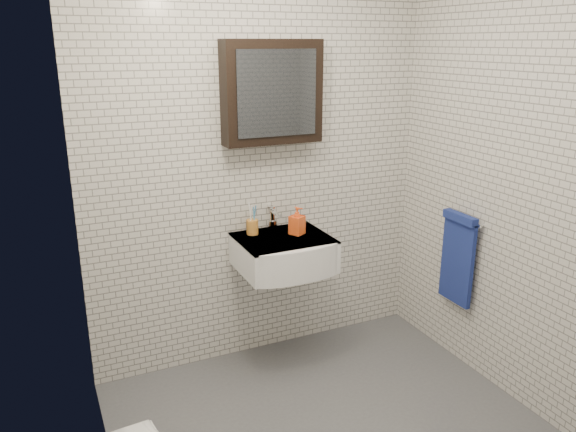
{
  "coord_description": "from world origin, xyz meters",
  "views": [
    {
      "loc": [
        -1.27,
        -2.15,
        1.98
      ],
      "look_at": [
        -0.07,
        0.45,
        1.09
      ],
      "focal_mm": 35.0,
      "sensor_mm": 36.0,
      "label": 1
    }
  ],
  "objects": [
    {
      "name": "faucet",
      "position": [
        0.05,
        0.93,
        0.92
      ],
      "size": [
        0.06,
        0.2,
        0.15
      ],
      "color": "silver",
      "rests_on": "washbasin"
    },
    {
      "name": "mirror_cabinet",
      "position": [
        0.05,
        0.93,
        1.7
      ],
      "size": [
        0.6,
        0.15,
        0.6
      ],
      "color": "black",
      "rests_on": "room_shell"
    },
    {
      "name": "room_shell",
      "position": [
        0.0,
        0.0,
        1.47
      ],
      "size": [
        2.22,
        2.02,
        2.51
      ],
      "color": "silver",
      "rests_on": "ground"
    },
    {
      "name": "towel_rail",
      "position": [
        1.04,
        0.35,
        0.72
      ],
      "size": [
        0.09,
        0.3,
        0.58
      ],
      "color": "silver",
      "rests_on": "room_shell"
    },
    {
      "name": "washbasin",
      "position": [
        0.05,
        0.73,
        0.76
      ],
      "size": [
        0.55,
        0.5,
        0.2
      ],
      "color": "white",
      "rests_on": "room_shell"
    },
    {
      "name": "toothbrush_cup",
      "position": [
        -0.1,
        0.91,
        0.9
      ],
      "size": [
        0.07,
        0.07,
        0.2
      ],
      "rotation": [
        0.0,
        0.0,
        -0.01
      ],
      "color": "#C37F30",
      "rests_on": "washbasin"
    },
    {
      "name": "soap_bottle",
      "position": [
        0.15,
        0.8,
        0.94
      ],
      "size": [
        0.11,
        0.11,
        0.17
      ],
      "primitive_type": "imported",
      "rotation": [
        0.0,
        0.0,
        0.5
      ],
      "color": "orange",
      "rests_on": "washbasin"
    }
  ]
}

